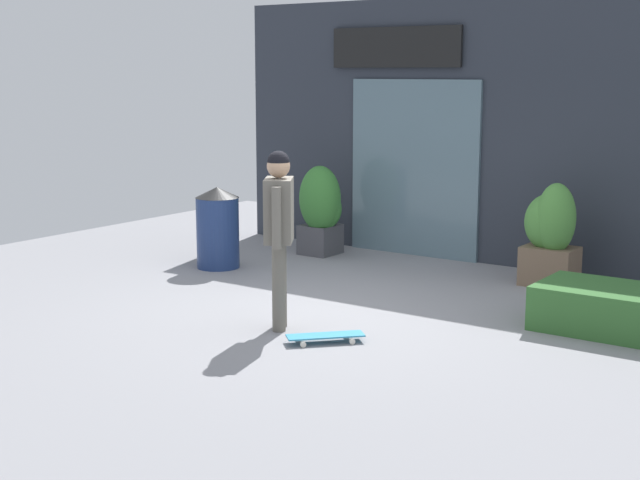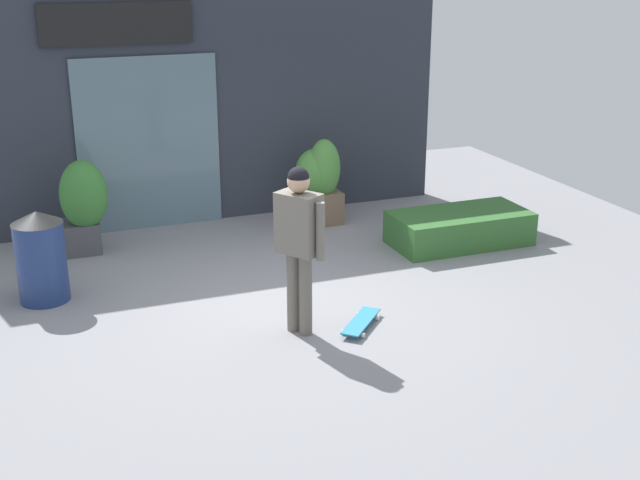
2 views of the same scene
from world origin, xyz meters
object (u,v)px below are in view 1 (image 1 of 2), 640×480
skateboard (325,336)px  planter_box_left (551,233)px  planter_box_right (321,209)px  skateboarder (279,220)px  trash_bin (218,227)px

skateboard → planter_box_left: planter_box_left is taller
planter_box_left → planter_box_right: planter_box_right is taller
skateboard → planter_box_right: size_ratio=0.53×
skateboard → planter_box_right: bearing=78.8°
skateboarder → planter_box_right: bearing=85.9°
planter_box_right → trash_bin: (-0.62, -1.41, -0.12)m
planter_box_right → trash_bin: 1.54m
skateboarder → planter_box_right: skateboarder is taller
planter_box_left → trash_bin: size_ratio=1.17×
planter_box_left → planter_box_right: bearing=-178.7°
skateboarder → skateboard: bearing=-43.9°
planter_box_right → trash_bin: bearing=-113.9°
skateboard → skateboarder: bearing=122.0°
trash_bin → planter_box_right: bearing=66.1°
skateboarder → planter_box_left: 3.62m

